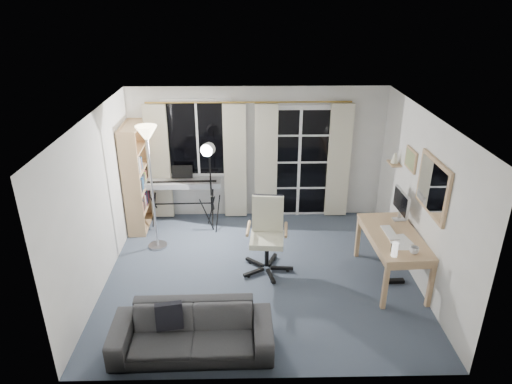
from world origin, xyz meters
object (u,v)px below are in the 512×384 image
office_chair (267,228)px  monitor (401,203)px  bookshelf (135,180)px  keyboard_piano (182,184)px  sofa (192,325)px  desk (394,240)px  mug (414,249)px  studio_light (209,160)px  torchiere_lamp (148,152)px

office_chair → monitor: bearing=7.0°
bookshelf → office_chair: bookshelf is taller
keyboard_piano → monitor: (3.41, -1.41, 0.27)m
monitor → sofa: size_ratio=0.29×
desk → mug: (0.10, -0.50, 0.15)m
bookshelf → keyboard_piano: 0.82m
monitor → sofa: 3.51m
office_chair → sofa: size_ratio=0.60×
studio_light → sofa: 3.08m
studio_light → mug: (2.80, -2.05, -0.51)m
torchiere_lamp → sofa: 2.83m
studio_light → monitor: bearing=-1.5°
studio_light → monitor: size_ratio=3.07×
office_chair → sofa: (-0.95, -1.77, -0.30)m
office_chair → monitor: monitor is taller
keyboard_piano → bookshelf: bearing=-170.9°
office_chair → mug: bearing=-20.2°
bookshelf → studio_light: 1.38m
torchiere_lamp → mug: 4.04m
bookshelf → office_chair: size_ratio=1.66×
bookshelf → torchiere_lamp: (0.45, -0.72, 0.77)m
keyboard_piano → monitor: size_ratio=2.56×
keyboard_piano → mug: size_ratio=11.24×
bookshelf → desk: (4.00, -1.71, -0.24)m
bookshelf → desk: size_ratio=1.32×
keyboard_piano → office_chair: (1.44, -1.48, -0.08)m
monitor → mug: bearing=-98.6°
torchiere_lamp → sofa: bearing=-70.7°
mug → sofa: bearing=-162.6°
monitor → keyboard_piano: bearing=154.7°
torchiere_lamp → office_chair: 2.13m
keyboard_piano → mug: (3.31, -2.36, 0.06)m
monitor → studio_light: bearing=156.4°
mug → bookshelf: bearing=151.6°
bookshelf → keyboard_piano: (0.79, 0.15, -0.14)m
bookshelf → sofa: size_ratio=1.00×
torchiere_lamp → office_chair: (1.78, -0.61, -0.99)m
desk → studio_light: bearing=147.4°
studio_light → office_chair: bearing=-32.1°
office_chair → desk: size_ratio=0.80×
monitor → sofa: monitor is taller
bookshelf → sofa: bookshelf is taller
office_chair → bookshelf: bearing=154.2°
mug → keyboard_piano: bearing=144.5°
keyboard_piano → torchiere_lamp: bearing=-112.9°
bookshelf → torchiere_lamp: 1.14m
torchiere_lamp → keyboard_piano: bearing=68.6°
desk → monitor: (0.20, 0.45, 0.37)m
studio_light → desk: studio_light is taller
torchiere_lamp → keyboard_piano: size_ratio=1.51×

